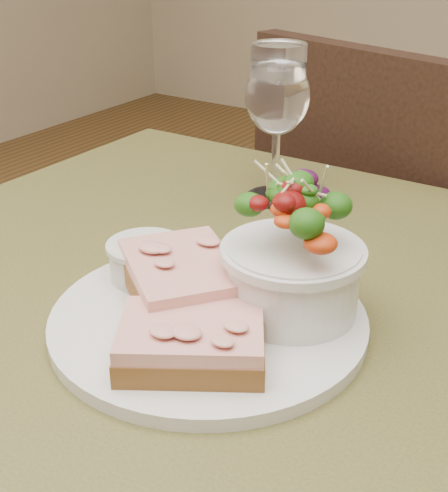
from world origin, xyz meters
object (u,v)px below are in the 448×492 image
Objects in this scene: salad_bowl at (293,248)px; sandwich_front at (191,341)px; ramekin at (146,259)px; wine_glass at (277,101)px; cafe_table at (213,389)px; sandwich_back at (182,277)px; chair_far at (396,359)px; dinner_plate at (208,320)px.

sandwich_front is at bearing -105.54° from salad_bowl.
ramekin is 0.28m from wine_glass.
sandwich_back reaches higher than cafe_table.
salad_bowl is (0.08, 0.01, 0.17)m from cafe_table.
cafe_table is at bearing 84.45° from sandwich_front.
wine_glass is (-0.08, 0.25, 0.22)m from cafe_table.
wine_glass reaches higher than cafe_table.
salad_bowl reaches higher than ramekin.
chair_far is 3.29× the size of dinner_plate.
wine_glass is at bearing 106.96° from cafe_table.
cafe_table is 4.57× the size of wine_glass.
ramekin is at bearing 165.78° from dinner_plate.
sandwich_front reaches higher than dinner_plate.
sandwich_front is 2.05× the size of ramekin.
chair_far is 5.94× the size of sandwich_back.
wine_glass reaches higher than sandwich_back.
ramekin is (-0.05, -0.66, 0.49)m from chair_far.
sandwich_back is (-0.01, -0.03, 0.14)m from cafe_table.
sandwich_front is (0.06, -0.74, 0.48)m from chair_far.
wine_glass is (-0.10, 0.28, 0.12)m from dinner_plate.
chair_far reaches higher than cafe_table.
dinner_plate is 0.10m from salad_bowl.
sandwich_front is 0.38m from wine_glass.
cafe_table is 0.74m from chair_far.
sandwich_front is (0.03, -0.06, 0.02)m from dinner_plate.
sandwich_back is 1.19× the size of salad_bowl.
cafe_table is at bearing 119.93° from dinner_plate.
chair_far is 13.34× the size of ramekin.
ramekin is at bearing 112.19° from sandwich_front.
ramekin is 0.39× the size of wine_glass.
dinner_plate is 2.15× the size of salad_bowl.
salad_bowl reaches higher than sandwich_back.
sandwich_back is at bearing -108.63° from cafe_table.
chair_far is at bearing 63.12° from sandwich_front.
cafe_table is 0.89× the size of chair_far.
chair_far is at bearing 81.07° from wine_glass.
cafe_table is at bearing 108.70° from sandwich_back.
cafe_table is 6.30× the size of salad_bowl.
sandwich_front is at bearing -11.60° from sandwich_back.
dinner_plate is 0.32m from wine_glass.
sandwich_front is at bearing -64.05° from cafe_table.
dinner_plate is at bearing -60.07° from cafe_table.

